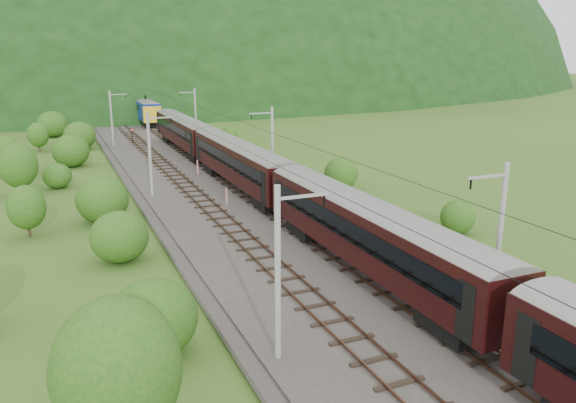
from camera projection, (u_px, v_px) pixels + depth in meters
name	position (u px, v px, depth m)	size (l,w,h in m)	color
ground	(394.00, 337.00, 27.77)	(600.00, 600.00, 0.00)	#35561B
railbed	(308.00, 265.00, 36.62)	(14.00, 220.00, 0.30)	#38332D
track_left	(274.00, 268.00, 35.65)	(2.40, 220.00, 0.27)	#543424
track_right	(341.00, 257.00, 37.47)	(2.40, 220.00, 0.27)	#543424
catenary_left	(151.00, 152.00, 52.72)	(2.54, 192.28, 8.00)	gray
catenary_right	(272.00, 144.00, 57.36)	(2.54, 192.28, 8.00)	gray
overhead_wires	(309.00, 161.00, 34.82)	(4.83, 198.00, 0.03)	black
mountain_main	(78.00, 82.00, 258.76)	(504.00, 360.00, 244.00)	black
train	(290.00, 182.00, 44.29)	(3.18, 153.23, 5.54)	black
hazard_post_near	(227.00, 196.00, 50.79)	(0.16, 0.16, 1.47)	red
hazard_post_far	(198.00, 167.00, 62.97)	(0.17, 0.17, 1.61)	red
signal	(132.00, 135.00, 84.29)	(0.23, 0.23, 2.07)	black
vegetation_left	(75.00, 217.00, 39.90)	(12.93, 143.74, 6.10)	#1F4C14
vegetation_right	(391.00, 201.00, 48.09)	(5.67, 106.89, 3.08)	#1F4C14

